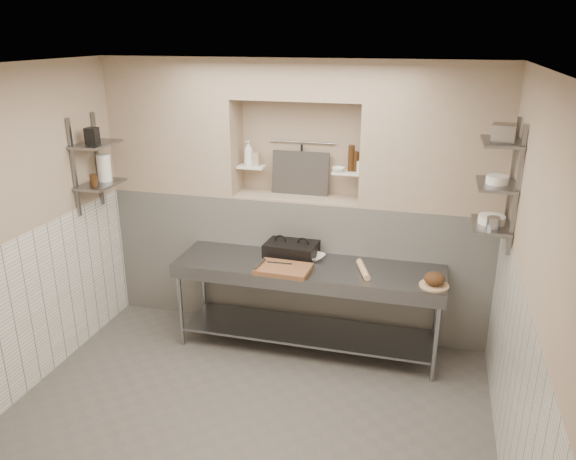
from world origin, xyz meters
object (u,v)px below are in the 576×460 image
(mixing_bowl, at_px, (314,257))
(bowl_alcove, at_px, (338,169))
(rolling_pin, at_px, (363,270))
(bread_loaf, at_px, (435,279))
(cutting_board, at_px, (283,269))
(bottle_soap, at_px, (249,153))
(panini_press, at_px, (292,249))
(prep_table, at_px, (308,290))
(jug_left, at_px, (104,168))

(mixing_bowl, xyz_separation_m, bowl_alcove, (0.15, 0.38, 0.81))
(rolling_pin, height_order, bread_loaf, bread_loaf)
(cutting_board, distance_m, bottle_soap, 1.33)
(panini_press, distance_m, bread_loaf, 1.45)
(prep_table, bearing_deg, jug_left, -178.86)
(prep_table, xyz_separation_m, mixing_bowl, (0.02, 0.17, 0.28))
(panini_press, bearing_deg, mixing_bowl, -9.06)
(panini_press, xyz_separation_m, bread_loaf, (1.40, -0.38, 0.00))
(cutting_board, xyz_separation_m, bread_loaf, (1.37, 0.03, 0.05))
(cutting_board, height_order, rolling_pin, rolling_pin)
(mixing_bowl, bearing_deg, bowl_alcove, 68.21)
(panini_press, height_order, mixing_bowl, panini_press)
(panini_press, relative_size, bread_loaf, 2.81)
(prep_table, height_order, rolling_pin, rolling_pin)
(rolling_pin, relative_size, bread_loaf, 2.07)
(jug_left, bearing_deg, bottle_soap, 25.11)
(bowl_alcove, bearing_deg, bread_loaf, -34.97)
(panini_press, distance_m, bottle_soap, 1.09)
(panini_press, bearing_deg, prep_table, -41.40)
(bottle_soap, bearing_deg, mixing_bowl, -27.19)
(panini_press, distance_m, bowl_alcove, 0.92)
(prep_table, height_order, jug_left, jug_left)
(jug_left, bearing_deg, bowl_alcove, 14.68)
(rolling_pin, bearing_deg, mixing_bowl, 159.75)
(bowl_alcove, bearing_deg, jug_left, -165.32)
(bread_loaf, relative_size, bowl_alcove, 1.46)
(prep_table, xyz_separation_m, jug_left, (-2.08, -0.04, 1.10))
(panini_press, xyz_separation_m, jug_left, (-1.87, -0.26, 0.78))
(bread_loaf, distance_m, bowl_alcove, 1.45)
(rolling_pin, distance_m, bread_loaf, 0.66)
(bread_loaf, bearing_deg, mixing_bowl, 164.46)
(prep_table, bearing_deg, mixing_bowl, 83.64)
(bowl_alcove, bearing_deg, bottle_soap, 178.57)
(bread_loaf, xyz_separation_m, jug_left, (-3.27, 0.12, 0.77))
(prep_table, distance_m, rolling_pin, 0.61)
(cutting_board, bearing_deg, rolling_pin, 12.84)
(prep_table, xyz_separation_m, panini_press, (-0.22, 0.22, 0.33))
(panini_press, distance_m, mixing_bowl, 0.25)
(bottle_soap, relative_size, jug_left, 0.97)
(mixing_bowl, xyz_separation_m, bread_loaf, (1.16, -0.32, 0.05))
(prep_table, distance_m, cutting_board, 0.39)
(mixing_bowl, bearing_deg, bread_loaf, -15.54)
(cutting_board, height_order, mixing_bowl, mixing_bowl)
(panini_press, xyz_separation_m, bowl_alcove, (0.39, 0.33, 0.76))
(mixing_bowl, height_order, bottle_soap, bottle_soap)
(bread_loaf, relative_size, jug_left, 0.71)
(rolling_pin, bearing_deg, cutting_board, -167.16)
(prep_table, xyz_separation_m, bread_loaf, (1.18, -0.16, 0.33))
(rolling_pin, bearing_deg, bottle_soap, 155.46)
(jug_left, bearing_deg, cutting_board, -4.47)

